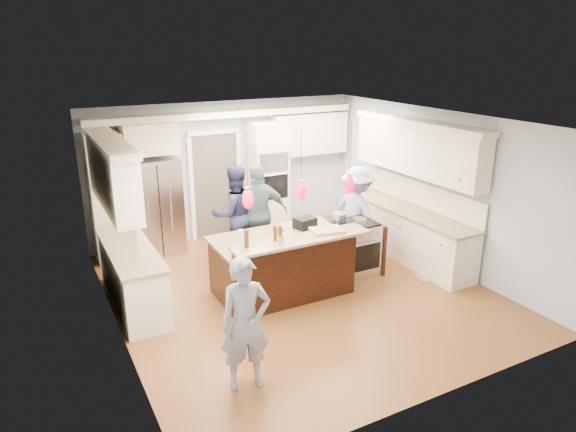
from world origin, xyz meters
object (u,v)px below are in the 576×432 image
object	(u,v)px
refrigerator	(155,206)
person_bar_end	(246,324)
kitchen_island	(282,264)
island_range	(354,248)
person_far_left	(235,214)

from	to	relation	value
refrigerator	person_bar_end	xyz separation A→B (m)	(-0.12, -4.44, -0.12)
kitchen_island	island_range	xyz separation A→B (m)	(1.41, 0.08, -0.03)
person_bar_end	person_far_left	world-z (taller)	person_far_left
person_bar_end	person_far_left	xyz separation A→B (m)	(1.27, 3.40, 0.10)
kitchen_island	person_bar_end	bearing A→B (deg)	-127.26
island_range	person_bar_end	xyz separation A→B (m)	(-2.83, -1.95, 0.33)
refrigerator	island_range	world-z (taller)	refrigerator
person_far_left	refrigerator	bearing A→B (deg)	-42.19
island_range	person_bar_end	world-z (taller)	person_bar_end
refrigerator	person_far_left	distance (m)	1.55
refrigerator	island_range	xyz separation A→B (m)	(2.71, -2.49, -0.44)
kitchen_island	person_bar_end	xyz separation A→B (m)	(-1.42, -1.87, 0.30)
refrigerator	kitchen_island	xyz separation A→B (m)	(1.30, -2.57, -0.41)
kitchen_island	person_far_left	world-z (taller)	person_far_left
refrigerator	person_far_left	world-z (taller)	refrigerator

